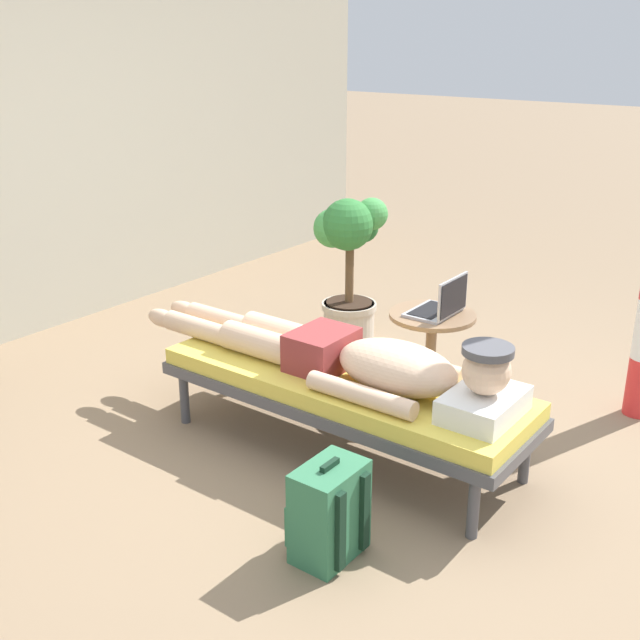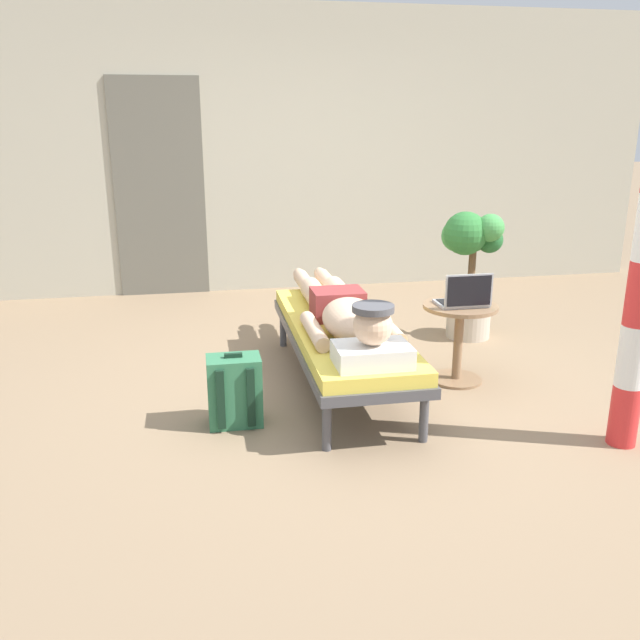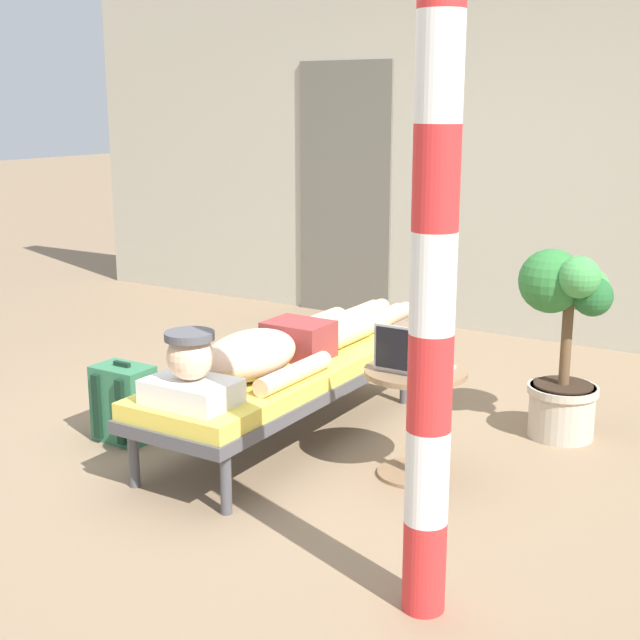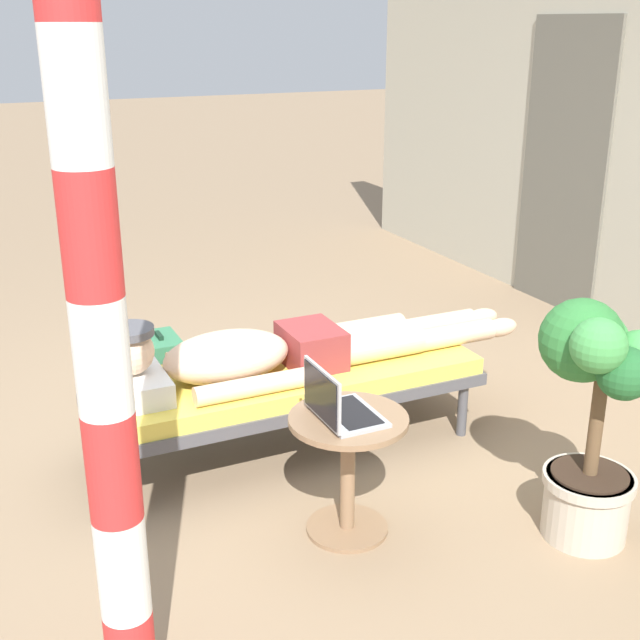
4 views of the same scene
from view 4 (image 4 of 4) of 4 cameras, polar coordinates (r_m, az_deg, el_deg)
name	(u,v)px [view 4 (image 4 of 4)]	position (r m, az deg, el deg)	size (l,w,h in m)	color
ground_plane	(281,453)	(4.08, -2.69, -9.22)	(40.00, 40.00, 0.00)	#8C7256
house_door_panel	(564,167)	(6.16, 16.57, 10.13)	(0.84, 0.03, 2.04)	#625F54
lounge_chair	(287,382)	(3.99, -2.29, -4.35)	(0.63, 1.90, 0.42)	#4C4C51
person_reclining	(273,352)	(3.90, -3.28, -2.20)	(0.53, 2.17, 0.33)	white
side_table	(348,454)	(3.34, 1.96, -9.29)	(0.48, 0.48, 0.52)	#8C6B4C
laptop	(337,406)	(3.22, 1.19, -5.97)	(0.31, 0.24, 0.23)	#A5A8AD
backpack	(163,372)	(4.55, -10.88, -3.60)	(0.30, 0.26, 0.42)	#33724C
potted_plant	(596,399)	(3.39, 18.58, -5.23)	(0.48, 0.47, 1.00)	#BFB29E
porch_post	(102,356)	(2.24, -14.91, -2.42)	(0.15, 0.15, 2.32)	red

